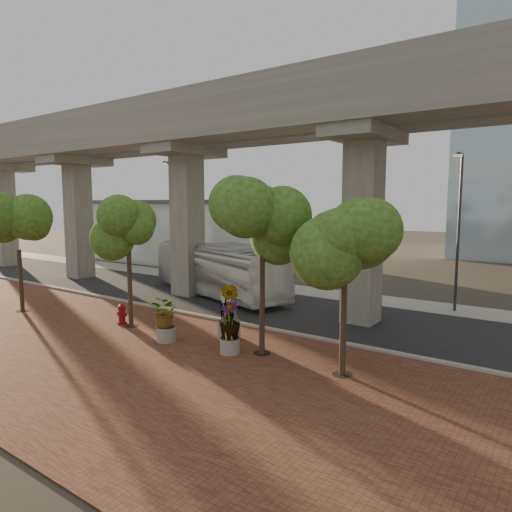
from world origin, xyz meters
The scene contains 18 objects.
ground centered at (0.00, 0.00, 0.00)m, with size 160.00×160.00×0.00m, color #332F25.
brick_plaza centered at (0.00, -8.00, 0.03)m, with size 70.00×13.00×0.06m, color brown.
asphalt_road centered at (0.00, 2.00, 0.02)m, with size 90.00×8.00×0.04m, color black.
curb_strip centered at (0.00, -2.00, 0.08)m, with size 70.00×0.25×0.16m, color #9E9C93.
far_sidewalk centered at (0.00, 7.50, 0.03)m, with size 90.00×3.00×0.06m, color #9E9C93.
transit_viaduct centered at (0.00, 2.00, 7.29)m, with size 72.00×5.60×12.40m.
station_pavilion centered at (-20.00, 16.00, 3.22)m, with size 23.00×13.00×6.30m.
transit_bus centered at (-4.31, 2.94, 1.70)m, with size 2.87×12.23×3.41m, color silver.
fire_hydrant centered at (-3.40, -5.38, 0.57)m, with size 0.53×0.47×1.05m.
planter_front centered at (0.50, -6.09, 1.28)m, with size 1.82×1.82×2.00m.
planter_right centered at (3.73, -5.71, 1.32)m, with size 1.95×1.95×2.08m.
planter_left centered at (2.46, -4.20, 1.57)m, with size 2.26×2.26×2.49m.
street_tree_far_west centered at (-10.15, -6.84, 4.62)m, with size 3.92×3.92×6.37m.
street_tree_near_west centered at (-2.76, -5.35, 4.76)m, with size 3.55×3.55×6.34m.
street_tree_near_east centered at (4.79, -5.00, 5.26)m, with size 3.71×3.71×6.91m.
street_tree_far_east centered at (8.35, -5.20, 4.90)m, with size 3.82×3.82×6.60m.
streetlamp_west centered at (-11.33, 6.07, 5.33)m, with size 0.45×1.32×9.13m.
streetlamp_east centered at (9.38, 7.07, 5.02)m, with size 0.43×1.25×8.60m.
Camera 1 is at (14.85, -19.45, 6.04)m, focal length 32.00 mm.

